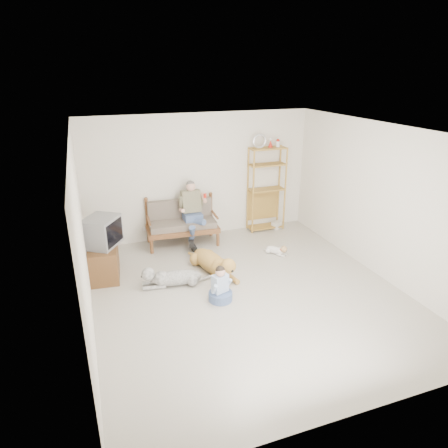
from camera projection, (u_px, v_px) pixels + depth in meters
name	position (u px, v px, depth m)	size (l,w,h in m)	color
floor	(248.00, 293.00, 6.75)	(5.50, 5.50, 0.00)	beige
ceiling	(252.00, 131.00, 5.76)	(5.50, 5.50, 0.00)	white
wall_back	(200.00, 176.00, 8.67)	(5.00, 5.00, 0.00)	silver
wall_front	(362.00, 312.00, 3.84)	(5.00, 5.00, 0.00)	silver
wall_left	(82.00, 240.00, 5.47)	(5.50, 5.50, 0.00)	silver
wall_right	(380.00, 201.00, 7.04)	(5.50, 5.50, 0.00)	silver
loveseat	(182.00, 222.00, 8.52)	(1.54, 0.80, 0.95)	brown
man	(193.00, 217.00, 8.35)	(0.52, 0.74, 1.20)	slate
etagere	(266.00, 188.00, 9.10)	(0.85, 0.37, 2.23)	#A88134
book_stack	(277.00, 225.00, 9.46)	(0.24, 0.17, 0.15)	white
tv_stand	(104.00, 261.00, 7.18)	(0.59, 0.95, 0.60)	brown
crt_tv	(102.00, 232.00, 7.02)	(0.76, 0.80, 0.52)	slate
wall_outlet	(146.00, 229.00, 8.64)	(0.12, 0.02, 0.08)	white
golden_retriever	(214.00, 263.00, 7.34)	(0.62, 1.54, 0.48)	#BB8E41
shaggy_dog	(170.00, 277.00, 6.93)	(1.28, 0.40, 0.38)	white
terrier	(277.00, 250.00, 8.11)	(0.39, 0.48, 0.22)	white
child	(220.00, 288.00, 6.46)	(0.39, 0.39, 0.62)	slate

